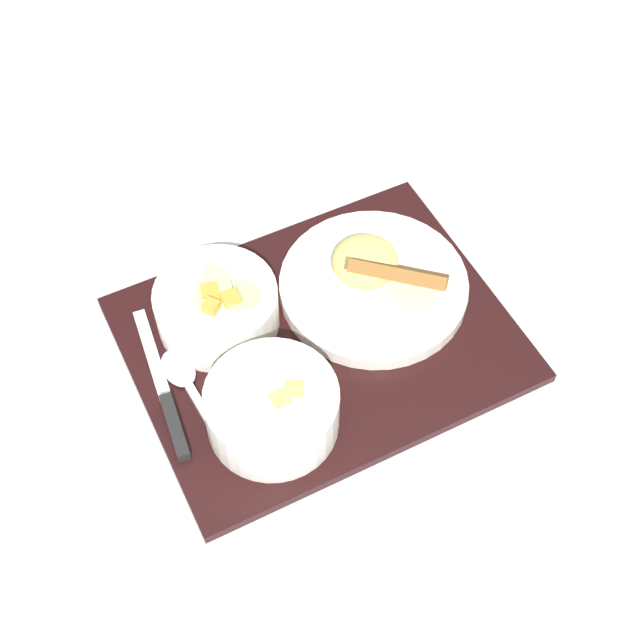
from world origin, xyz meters
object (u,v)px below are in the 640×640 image
knife (168,406)px  spoon (188,384)px  bowl_soup (272,407)px  bowl_salad (217,305)px  plate_main (375,280)px

knife → spoon: 0.03m
bowl_soup → knife: size_ratio=0.69×
bowl_salad → knife: 0.12m
plate_main → knife: (-0.26, -0.07, -0.01)m
bowl_soup → spoon: 0.10m
bowl_soup → spoon: (-0.07, 0.07, -0.03)m
bowl_salad → bowl_soup: bearing=-82.1°
bowl_salad → plate_main: size_ratio=0.63×
bowl_salad → bowl_soup: (0.02, -0.14, 0.00)m
bowl_soup → plate_main: plate_main is taller
spoon → knife: bearing=114.8°
bowl_soup → spoon: size_ratio=0.92×
knife → spoon: size_ratio=1.34×
bowl_salad → bowl_soup: bowl_salad is taller
bowl_salad → plate_main: bearing=-4.7°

